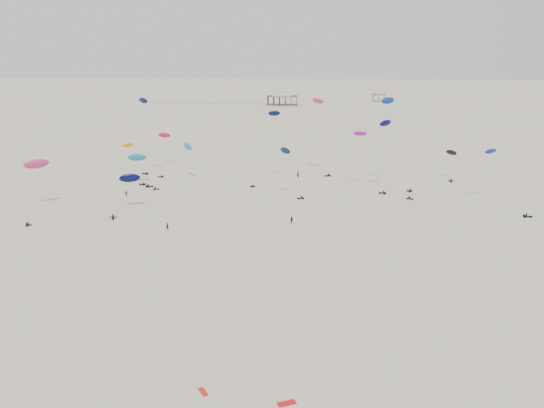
# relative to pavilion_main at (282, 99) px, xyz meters

# --- Properties ---
(ground_plane) EXTENTS (900.00, 900.00, 0.00)m
(ground_plane) POSITION_rel_pavilion_main_xyz_m (10.00, -150.00, -4.22)
(ground_plane) COLOR #C1B199
(pavilion_main) EXTENTS (21.00, 13.00, 9.80)m
(pavilion_main) POSITION_rel_pavilion_main_xyz_m (0.00, 0.00, 0.00)
(pavilion_main) COLOR brown
(pavilion_main) RESTS_ON ground
(pavilion_small) EXTENTS (9.00, 7.00, 8.00)m
(pavilion_small) POSITION_rel_pavilion_main_xyz_m (70.00, 30.00, -0.74)
(pavilion_small) COLOR brown
(pavilion_small) RESTS_ON ground
(pier_fence) EXTENTS (80.20, 0.20, 1.50)m
(pier_fence) POSITION_rel_pavilion_main_xyz_m (-52.00, -0.00, -3.45)
(pier_fence) COLOR black
(pier_fence) RESTS_ON ground
(rig_0) EXTENTS (7.34, 5.19, 13.80)m
(rig_0) POSITION_rel_pavilion_main_xyz_m (12.63, -231.85, 5.63)
(rig_0) COLOR black
(rig_0) RESTS_ON ground
(rig_1) EXTENTS (3.62, 7.04, 9.27)m
(rig_1) POSITION_rel_pavilion_main_xyz_m (61.65, -209.06, 1.40)
(rig_1) COLOR black
(rig_1) RESTS_ON ground
(rig_2) EXTENTS (5.58, 11.51, 10.78)m
(rig_2) POSITION_rel_pavilion_main_xyz_m (-27.30, -246.74, 2.32)
(rig_2) COLOR black
(rig_2) RESTS_ON ground
(rig_3) EXTENTS (8.61, 10.25, 22.11)m
(rig_3) POSITION_rel_pavilion_main_xyz_m (6.01, -215.69, 11.24)
(rig_3) COLOR black
(rig_3) RESTS_ON ground
(rig_4) EXTENTS (9.96, 11.78, 21.34)m
(rig_4) POSITION_rel_pavilion_main_xyz_m (39.91, -224.98, 12.05)
(rig_4) COLOR black
(rig_4) RESTS_ON ground
(rig_5) EXTENTS (8.84, 16.55, 19.27)m
(rig_5) POSITION_rel_pavilion_main_xyz_m (67.13, -236.85, 4.77)
(rig_5) COLOR black
(rig_5) RESTS_ON ground
(rig_6) EXTENTS (8.39, 18.97, 18.14)m
(rig_6) POSITION_rel_pavilion_main_xyz_m (-50.44, -246.04, 6.12)
(rig_6) COLOR black
(rig_6) RESTS_ON ground
(rig_7) EXTENTS (9.56, 9.62, 17.55)m
(rig_7) POSITION_rel_pavilion_main_xyz_m (34.58, -221.99, 6.47)
(rig_7) COLOR black
(rig_7) RESTS_ON ground
(rig_8) EXTENTS (8.17, 5.92, 24.66)m
(rig_8) POSITION_rel_pavilion_main_xyz_m (-32.54, -209.29, 15.56)
(rig_8) COLOR black
(rig_8) RESTS_ON ground
(rig_9) EXTENTS (9.77, 6.91, 13.19)m
(rig_9) POSITION_rel_pavilion_main_xyz_m (-32.29, -221.75, 2.20)
(rig_9) COLOR black
(rig_9) RESTS_ON ground
(rig_10) EXTENTS (6.28, 16.54, 17.37)m
(rig_10) POSITION_rel_pavilion_main_xyz_m (-32.24, -197.50, 3.67)
(rig_10) COLOR black
(rig_10) RESTS_ON ground
(rig_11) EXTENTS (7.43, 7.08, 24.63)m
(rig_11) POSITION_rel_pavilion_main_xyz_m (21.19, -204.58, 14.71)
(rig_11) COLOR black
(rig_11) RESTS_ON ground
(rig_12) EXTENTS (9.89, 17.12, 17.47)m
(rig_12) POSITION_rel_pavilion_main_xyz_m (-19.67, -214.09, 5.36)
(rig_12) COLOR black
(rig_12) RESTS_ON ground
(rig_13) EXTENTS (10.30, 9.29, 26.18)m
(rig_13) POSITION_rel_pavilion_main_xyz_m (41.51, -219.16, 15.25)
(rig_13) COLOR black
(rig_13) RESTS_ON ground
(rig_14) EXTENTS (5.77, 4.12, 9.41)m
(rig_14) POSITION_rel_pavilion_main_xyz_m (-32.83, -220.10, 2.83)
(rig_14) COLOR black
(rig_14) RESTS_ON ground
(spectator_0) EXTENTS (0.86, 0.72, 2.01)m
(spectator_0) POSITION_rel_pavilion_main_xyz_m (-13.81, -260.27, -4.22)
(spectator_0) COLOR black
(spectator_0) RESTS_ON ground
(spectator_1) EXTENTS (1.13, 0.83, 2.07)m
(spectator_1) POSITION_rel_pavilion_main_xyz_m (14.11, -254.54, -4.22)
(spectator_1) COLOR black
(spectator_1) RESTS_ON ground
(spectator_2) EXTENTS (1.17, 0.63, 1.97)m
(spectator_2) POSITION_rel_pavilion_main_xyz_m (-32.05, -234.24, -4.22)
(spectator_2) COLOR black
(spectator_2) RESTS_ON ground
(spectator_3) EXTENTS (0.95, 0.75, 2.31)m
(spectator_3) POSITION_rel_pavilion_main_xyz_m (14.71, -209.50, -4.22)
(spectator_3) COLOR black
(spectator_3) RESTS_ON ground
(grounded_kite_a) EXTENTS (2.38, 1.64, 0.08)m
(grounded_kite_a) POSITION_rel_pavilion_main_xyz_m (15.45, -319.19, -4.22)
(grounded_kite_a) COLOR red
(grounded_kite_a) RESTS_ON ground
(grounded_kite_b) EXTENTS (1.57, 1.89, 0.07)m
(grounded_kite_b) POSITION_rel_pavilion_main_xyz_m (5.36, -317.72, -4.22)
(grounded_kite_b) COLOR #B6210B
(grounded_kite_b) RESTS_ON ground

